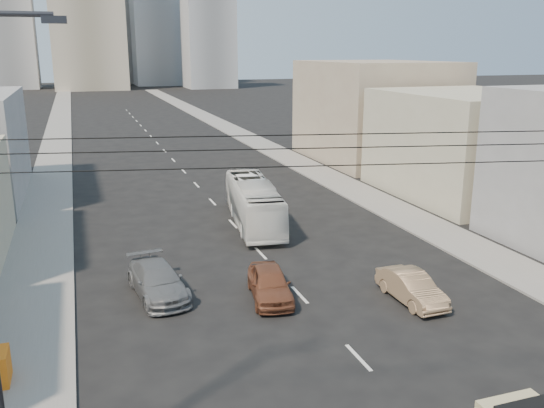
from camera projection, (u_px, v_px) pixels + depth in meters
sidewalk_left at (57, 138)px, 74.48m from camera, size 3.50×180.00×0.12m
sidewalk_right at (233, 130)px, 81.78m from camera, size 3.50×180.00×0.12m
lane_dashes at (169, 155)px, 62.60m from camera, size 0.15×104.00×0.01m
city_bus at (254, 203)px, 37.50m from camera, size 3.89×10.74×2.93m
sedan_brown at (270, 284)px, 26.36m from camera, size 2.44×4.57×1.48m
sedan_tan at (411, 287)px, 26.10m from camera, size 1.52×4.16×1.36m
sedan_grey at (158, 281)px, 26.68m from camera, size 2.65×5.29×1.48m
overhead_wires at (504, 146)px, 13.18m from camera, size 23.01×5.02×0.72m
bldg_right_mid at (468, 144)px, 44.76m from camera, size 11.00×14.00×8.00m
bldg_right_far at (374, 111)px, 59.29m from camera, size 12.00×16.00×10.00m
midrise_ne at (157, 21)px, 183.72m from camera, size 16.00×16.00×40.00m
midrise_nw at (7, 29)px, 166.25m from camera, size 15.00×15.00×34.00m
midrise_back at (115, 16)px, 193.18m from camera, size 18.00×18.00×44.00m
midrise_east at (208, 40)px, 170.71m from camera, size 14.00×14.00×28.00m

